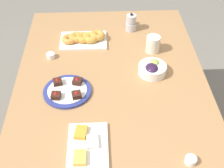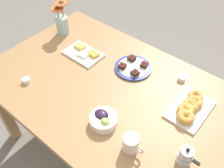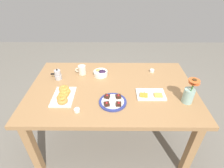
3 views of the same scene
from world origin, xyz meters
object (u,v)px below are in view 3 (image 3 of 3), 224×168
object	(u,v)px
cheese_platter	(151,94)
croissant_platter	(64,95)
jam_cup_honey	(152,71)
jam_cup_berry	(77,110)
moka_pot	(58,75)
coffee_mug	(82,70)
dessert_plate	(113,102)
dining_table	(112,94)
flower_vase	(189,94)
grape_bowl	(101,73)

from	to	relation	value
cheese_platter	croissant_platter	distance (m)	0.79
jam_cup_honey	jam_cup_berry	world-z (taller)	same
croissant_platter	moka_pot	world-z (taller)	moka_pot
coffee_mug	moka_pot	bearing A→B (deg)	24.24
croissant_platter	cheese_platter	bearing A→B (deg)	-177.91
croissant_platter	jam_cup_berry	bearing A→B (deg)	129.05
jam_cup_berry	dessert_plate	size ratio (longest dim) A/B	0.20
croissant_platter	jam_cup_honey	size ratio (longest dim) A/B	6.12
dining_table	coffee_mug	bearing A→B (deg)	-37.55
coffee_mug	dining_table	bearing A→B (deg)	142.45
jam_cup_honey	moka_pot	distance (m)	1.01
croissant_platter	flower_vase	bearing A→B (deg)	176.89
jam_cup_berry	flower_vase	size ratio (longest dim) A/B	0.19
cheese_platter	dessert_plate	bearing A→B (deg)	16.56
dining_table	dessert_plate	size ratio (longest dim) A/B	6.66
dining_table	croissant_platter	world-z (taller)	croissant_platter
dining_table	coffee_mug	size ratio (longest dim) A/B	13.83
grape_bowl	flower_vase	world-z (taller)	flower_vase
grape_bowl	moka_pot	xyz separation A→B (m)	(0.44, 0.07, 0.02)
flower_vase	dining_table	bearing A→B (deg)	-17.68
cheese_platter	jam_cup_berry	world-z (taller)	cheese_platter
croissant_platter	moka_pot	distance (m)	0.32
coffee_mug	dessert_plate	distance (m)	0.58
coffee_mug	dessert_plate	world-z (taller)	coffee_mug
croissant_platter	dessert_plate	size ratio (longest dim) A/B	1.22
dining_table	cheese_platter	size ratio (longest dim) A/B	6.15
moka_pot	jam_cup_berry	bearing A→B (deg)	119.75
dessert_plate	moka_pot	bearing A→B (deg)	-33.10
grape_bowl	moka_pot	size ratio (longest dim) A/B	1.26
flower_vase	dessert_plate	bearing A→B (deg)	1.34
cheese_platter	jam_cup_honey	distance (m)	0.43
jam_cup_berry	dessert_plate	distance (m)	0.31
dining_table	croissant_platter	xyz separation A→B (m)	(0.43, 0.15, 0.11)
grape_bowl	jam_cup_honey	distance (m)	0.57
croissant_platter	jam_cup_honey	bearing A→B (deg)	-153.08
croissant_platter	dessert_plate	bearing A→B (deg)	170.47
dessert_plate	croissant_platter	bearing A→B (deg)	-9.53
jam_cup_honey	moka_pot	world-z (taller)	moka_pot
cheese_platter	grape_bowl	bearing A→B (deg)	-35.55
grape_bowl	croissant_platter	size ratio (longest dim) A/B	0.51
coffee_mug	cheese_platter	bearing A→B (deg)	151.38
moka_pot	dessert_plate	bearing A→B (deg)	146.90
coffee_mug	flower_vase	size ratio (longest dim) A/B	0.47
cheese_platter	dessert_plate	xyz separation A→B (m)	(0.35, 0.10, 0.00)
dining_table	cheese_platter	distance (m)	0.39
coffee_mug	grape_bowl	distance (m)	0.21
jam_cup_berry	dining_table	bearing A→B (deg)	-130.26
jam_cup_honey	cheese_platter	bearing A→B (deg)	78.18
croissant_platter	flower_vase	world-z (taller)	flower_vase
coffee_mug	flower_vase	xyz separation A→B (m)	(-0.98, 0.46, 0.04)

